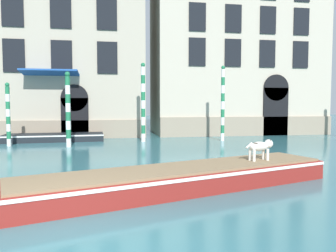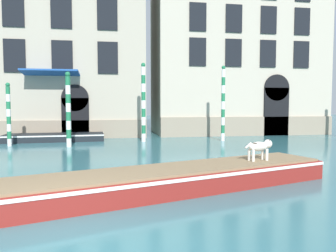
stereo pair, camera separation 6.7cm
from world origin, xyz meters
name	(u,v)px [view 1 (the left image)]	position (x,y,z in m)	size (l,w,h in m)	color
ground_plane	(70,247)	(0.00, 0.00, 0.00)	(120.00, 120.00, 0.00)	teal
palazzo_left	(68,39)	(-2.50, 19.60, 6.88)	(10.62, 7.40, 13.80)	#B2A893
palazzo_right	(235,32)	(10.07, 19.60, 7.84)	(12.61, 6.13, 15.71)	#BCB29E
boat_foreground	(183,178)	(2.43, 3.08, 0.31)	(8.77, 4.31, 0.59)	maroon
dog_on_deck	(261,146)	(4.86, 3.72, 0.99)	(0.91, 0.41, 0.61)	silver
boat_moored_near_palazzo	(55,137)	(-2.83, 15.36, 0.23)	(5.85, 2.22, 0.44)	black
mooring_pole_0	(143,102)	(2.40, 14.15, 2.33)	(0.25, 0.25, 4.63)	white
mooring_pole_2	(8,114)	(-4.77, 13.19, 1.69)	(0.22, 0.22, 3.34)	white
mooring_pole_3	(223,103)	(7.15, 13.75, 2.27)	(0.23, 0.23, 4.50)	white
mooring_pole_4	(68,109)	(-1.62, 12.31, 1.95)	(0.26, 0.26, 3.87)	white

